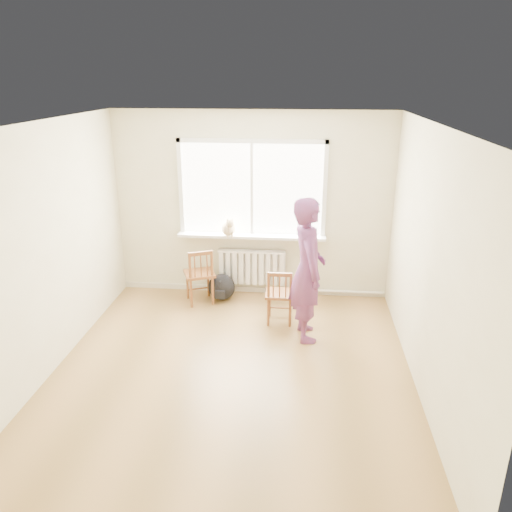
% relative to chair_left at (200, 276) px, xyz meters
% --- Properties ---
extents(floor, '(4.50, 4.50, 0.00)m').
position_rel_chair_left_xyz_m(floor, '(0.71, -1.77, -0.42)').
color(floor, '#A27742').
rests_on(floor, ground).
extents(ceiling, '(4.50, 4.50, 0.00)m').
position_rel_chair_left_xyz_m(ceiling, '(0.71, -1.77, 2.28)').
color(ceiling, white).
rests_on(ceiling, back_wall).
extents(back_wall, '(4.00, 0.01, 2.70)m').
position_rel_chair_left_xyz_m(back_wall, '(0.71, 0.48, 0.93)').
color(back_wall, beige).
rests_on(back_wall, ground).
extents(window, '(2.12, 0.05, 1.42)m').
position_rel_chair_left_xyz_m(window, '(0.71, 0.45, 1.24)').
color(window, white).
rests_on(window, back_wall).
extents(windowsill, '(2.15, 0.22, 0.04)m').
position_rel_chair_left_xyz_m(windowsill, '(0.71, 0.37, 0.51)').
color(windowsill, white).
rests_on(windowsill, back_wall).
extents(radiator, '(1.00, 0.12, 0.55)m').
position_rel_chair_left_xyz_m(radiator, '(0.71, 0.38, 0.02)').
color(radiator, white).
rests_on(radiator, back_wall).
extents(heating_pipe, '(1.40, 0.04, 0.04)m').
position_rel_chair_left_xyz_m(heating_pipe, '(1.96, 0.42, -0.34)').
color(heating_pipe, silver).
rests_on(heating_pipe, back_wall).
extents(baseboard, '(4.00, 0.03, 0.08)m').
position_rel_chair_left_xyz_m(baseboard, '(0.71, 0.46, -0.38)').
color(baseboard, beige).
rests_on(baseboard, ground).
extents(chair_left, '(0.53, 0.52, 0.83)m').
position_rel_chair_left_xyz_m(chair_left, '(0.00, 0.00, 0.00)').
color(chair_left, brown).
rests_on(chair_left, floor).
extents(chair_right, '(0.38, 0.36, 0.76)m').
position_rel_chair_left_xyz_m(chair_right, '(1.17, -0.51, -0.03)').
color(chair_right, brown).
rests_on(chair_right, floor).
extents(person, '(0.55, 0.73, 1.80)m').
position_rel_chair_left_xyz_m(person, '(1.52, -0.84, 0.48)').
color(person, '#B83D67').
rests_on(person, floor).
extents(cat, '(0.27, 0.44, 0.30)m').
position_rel_chair_left_xyz_m(cat, '(0.39, 0.28, 0.65)').
color(cat, beige).
rests_on(cat, windowsill).
extents(backpack, '(0.48, 0.42, 0.40)m').
position_rel_chair_left_xyz_m(backpack, '(0.29, 0.14, -0.22)').
color(backpack, black).
rests_on(backpack, floor).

